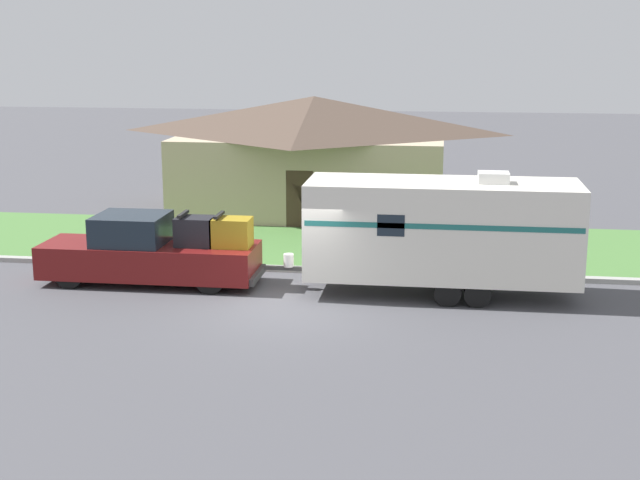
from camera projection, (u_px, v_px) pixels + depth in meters
ground_plane at (290, 310)px, 22.71m from camera, size 120.00×120.00×0.00m
curb_strip at (312, 270)px, 26.32m from camera, size 80.00×0.30×0.14m
lawn_strip at (327, 243)px, 29.85m from camera, size 80.00×7.00×0.03m
house_across_street at (314, 151)px, 35.33m from camera, size 10.99×7.94×4.49m
pickup_truck at (152, 252)px, 24.98m from camera, size 6.18×1.93×2.06m
travel_trailer at (442, 230)px, 23.71m from camera, size 8.43×2.43×3.36m
mailbox at (418, 234)px, 26.50m from camera, size 0.48×0.20×1.37m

